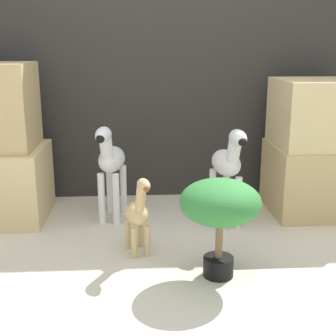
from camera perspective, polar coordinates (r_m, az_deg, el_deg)
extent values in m
plane|color=beige|center=(2.62, 0.35, -14.82)|extent=(14.00, 14.00, 0.00)
cube|color=#2D2B28|center=(3.98, -1.34, 12.11)|extent=(6.40, 0.08, 2.20)
cube|color=#DBC184|center=(3.76, -19.68, -1.77)|extent=(0.67, 0.67, 0.54)
cube|color=tan|center=(3.86, 17.30, -1.24)|extent=(0.67, 0.67, 0.53)
cube|color=#DBC184|center=(3.76, 17.91, 6.39)|extent=(0.64, 0.63, 0.51)
cylinder|color=white|center=(3.40, 8.52, -4.22)|extent=(0.05, 0.05, 0.38)
cylinder|color=white|center=(3.36, 6.76, -4.38)|extent=(0.05, 0.05, 0.38)
cylinder|color=white|center=(3.62, 7.10, -2.98)|extent=(0.05, 0.05, 0.38)
cylinder|color=white|center=(3.58, 5.43, -3.12)|extent=(0.05, 0.05, 0.38)
ellipsoid|color=white|center=(3.41, 7.08, 0.65)|extent=(0.24, 0.38, 0.19)
cylinder|color=white|center=(3.25, 8.06, 2.28)|extent=(0.11, 0.16, 0.22)
ellipsoid|color=white|center=(3.17, 8.52, 3.63)|extent=(0.14, 0.21, 0.12)
sphere|color=black|center=(3.10, 9.07, 3.15)|extent=(0.06, 0.06, 0.06)
cube|color=black|center=(3.24, 8.06, 2.45)|extent=(0.04, 0.09, 0.18)
cylinder|color=white|center=(3.46, -6.33, -3.78)|extent=(0.05, 0.05, 0.38)
cylinder|color=white|center=(3.49, -8.10, -3.69)|extent=(0.05, 0.05, 0.38)
cylinder|color=white|center=(3.69, -5.45, -2.56)|extent=(0.05, 0.05, 0.38)
cylinder|color=white|center=(3.71, -7.12, -2.49)|extent=(0.05, 0.05, 0.38)
ellipsoid|color=white|center=(3.51, -6.87, 1.08)|extent=(0.25, 0.38, 0.19)
cylinder|color=white|center=(3.34, -7.55, 2.67)|extent=(0.12, 0.16, 0.22)
ellipsoid|color=white|center=(3.27, -7.88, 3.99)|extent=(0.14, 0.21, 0.12)
sphere|color=black|center=(3.19, -8.26, 3.53)|extent=(0.06, 0.06, 0.06)
cube|color=black|center=(3.34, -7.56, 2.84)|extent=(0.04, 0.09, 0.18)
cylinder|color=tan|center=(2.97, -2.54, -8.88)|extent=(0.04, 0.04, 0.20)
cylinder|color=tan|center=(2.95, -4.17, -9.09)|extent=(0.04, 0.04, 0.20)
cylinder|color=tan|center=(3.10, -3.35, -7.83)|extent=(0.04, 0.04, 0.20)
cylinder|color=tan|center=(3.08, -4.91, -8.02)|extent=(0.04, 0.04, 0.20)
ellipsoid|color=tan|center=(2.96, -3.80, -5.56)|extent=(0.20, 0.24, 0.14)
cylinder|color=tan|center=(2.83, -3.35, -3.62)|extent=(0.09, 0.14, 0.23)
ellipsoid|color=tan|center=(2.74, -2.98, -2.10)|extent=(0.10, 0.15, 0.08)
sphere|color=brown|center=(2.69, -2.64, -2.56)|extent=(0.04, 0.04, 0.04)
cylinder|color=black|center=(2.77, 6.15, -11.83)|extent=(0.18, 0.18, 0.12)
cylinder|color=brown|center=(2.70, 6.24, -8.76)|extent=(0.04, 0.04, 0.21)
ellipsoid|color=#337F38|center=(2.61, 6.39, -4.14)|extent=(0.46, 0.46, 0.25)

